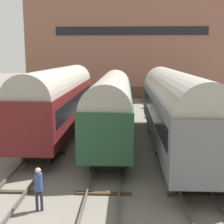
# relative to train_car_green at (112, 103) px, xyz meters

# --- Properties ---
(ground_plane) EXTENTS (200.00, 200.00, 0.00)m
(ground_plane) POSITION_rel_train_car_green_xyz_m (0.00, -6.29, -2.82)
(ground_plane) COLOR #6B665B
(track_left) EXTENTS (2.60, 60.00, 0.26)m
(track_left) POSITION_rel_train_car_green_xyz_m (-4.22, -6.29, -2.68)
(track_left) COLOR #4C4742
(track_left) RESTS_ON ground
(track_middle) EXTENTS (2.60, 60.00, 0.26)m
(track_middle) POSITION_rel_train_car_green_xyz_m (0.00, -6.29, -2.68)
(track_middle) COLOR #4C4742
(track_middle) RESTS_ON ground
(track_right) EXTENTS (2.60, 60.00, 0.26)m
(track_right) POSITION_rel_train_car_green_xyz_m (4.22, -6.29, -2.68)
(track_right) COLOR #4C4742
(track_right) RESTS_ON ground
(train_car_green) EXTENTS (2.86, 16.55, 4.95)m
(train_car_green) POSITION_rel_train_car_green_xyz_m (0.00, 0.00, 0.00)
(train_car_green) COLOR black
(train_car_green) RESTS_ON ground
(train_car_grey) EXTENTS (3.00, 17.91, 5.30)m
(train_car_grey) POSITION_rel_train_car_green_xyz_m (4.22, -2.04, 0.20)
(train_car_grey) COLOR black
(train_car_grey) RESTS_ON ground
(train_car_maroon) EXTENTS (2.99, 17.87, 5.36)m
(train_car_maroon) POSITION_rel_train_car_green_xyz_m (-4.22, 1.76, 0.23)
(train_car_maroon) COLOR black
(train_car_maroon) RESTS_ON ground
(station_platform) EXTENTS (2.98, 15.58, 1.01)m
(station_platform) POSITION_rel_train_car_green_xyz_m (7.02, -3.67, -1.88)
(station_platform) COLOR brown
(station_platform) RESTS_ON ground
(bench) EXTENTS (1.40, 0.40, 0.91)m
(bench) POSITION_rel_train_car_green_xyz_m (7.22, -1.86, -1.32)
(bench) COLOR #2D4C33
(bench) RESTS_ON station_platform
(person_worker) EXTENTS (0.32, 0.32, 1.84)m
(person_worker) POSITION_rel_train_car_green_xyz_m (-2.50, -10.90, -1.70)
(person_worker) COLOR #282833
(person_worker) RESTS_ON ground
(warehouse_building) EXTENTS (31.40, 13.30, 17.89)m
(warehouse_building) POSITION_rel_train_car_green_xyz_m (1.75, 30.26, 6.12)
(warehouse_building) COLOR #4F342A
(warehouse_building) RESTS_ON ground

